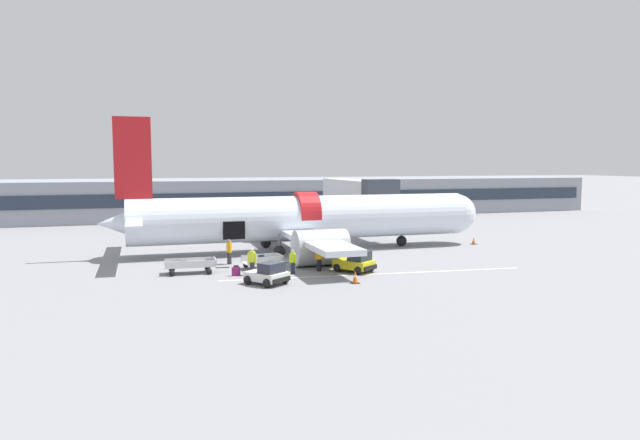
% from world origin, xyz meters
% --- Properties ---
extents(ground_plane, '(500.00, 500.00, 0.00)m').
position_xyz_m(ground_plane, '(0.00, 0.00, 0.00)').
color(ground_plane, gray).
extents(apron_marking_line, '(20.62, 2.01, 0.01)m').
position_xyz_m(apron_marking_line, '(3.93, -5.99, 0.00)').
color(apron_marking_line, silver).
rests_on(apron_marking_line, ground_plane).
extents(terminal_strip, '(108.99, 13.68, 5.09)m').
position_xyz_m(terminal_strip, '(0.00, 38.45, 2.55)').
color(terminal_strip, gray).
rests_on(terminal_strip, ground_plane).
extents(jet_bridge_stub, '(3.17, 14.20, 5.85)m').
position_xyz_m(jet_bridge_stub, '(10.12, 13.05, 4.36)').
color(jet_bridge_stub, '#4C4C51').
rests_on(jet_bridge_stub, ground_plane).
extents(airplane, '(32.35, 26.24, 10.79)m').
position_xyz_m(airplane, '(1.82, 5.17, 2.65)').
color(airplane, silver).
rests_on(airplane, ground_plane).
extents(baggage_tug_lead, '(2.78, 2.90, 1.36)m').
position_xyz_m(baggage_tug_lead, '(-3.58, -6.92, 0.59)').
color(baggage_tug_lead, silver).
rests_on(baggage_tug_lead, ground_plane).
extents(baggage_tug_mid, '(2.78, 3.03, 1.46)m').
position_xyz_m(baggage_tug_mid, '(2.91, -4.83, 0.63)').
color(baggage_tug_mid, yellow).
rests_on(baggage_tug_mid, ground_plane).
extents(baggage_cart_loading, '(3.66, 2.12, 1.02)m').
position_xyz_m(baggage_cart_loading, '(-2.75, -1.72, 0.45)').
color(baggage_cart_loading, '#B7BABF').
rests_on(baggage_cart_loading, ground_plane).
extents(baggage_cart_queued, '(4.30, 1.88, 0.94)m').
position_xyz_m(baggage_cart_queued, '(-7.74, -2.05, 0.48)').
color(baggage_cart_queued, silver).
rests_on(baggage_cart_queued, ground_plane).
extents(ground_crew_loader_a, '(0.60, 0.51, 1.74)m').
position_xyz_m(ground_crew_loader_a, '(0.64, -3.87, 0.91)').
color(ground_crew_loader_a, black).
rests_on(ground_crew_loader_a, ground_plane).
extents(ground_crew_loader_b, '(0.43, 0.62, 1.81)m').
position_xyz_m(ground_crew_loader_b, '(-4.78, 0.70, 0.95)').
color(ground_crew_loader_b, '#2D2D33').
rests_on(ground_crew_loader_b, ground_plane).
extents(ground_crew_driver, '(0.52, 0.52, 1.63)m').
position_xyz_m(ground_crew_driver, '(-1.34, -4.33, 0.86)').
color(ground_crew_driver, '#1E2338').
rests_on(ground_crew_driver, ground_plane).
extents(ground_crew_supervisor, '(0.59, 0.56, 1.80)m').
position_xyz_m(ground_crew_supervisor, '(-3.97, -3.84, 0.95)').
color(ground_crew_supervisor, '#2D2D33').
rests_on(ground_crew_supervisor, ground_plane).
extents(suitcase_on_tarmac_upright, '(0.56, 0.27, 0.69)m').
position_xyz_m(suitcase_on_tarmac_upright, '(-5.02, -3.77, 0.29)').
color(suitcase_on_tarmac_upright, '#721951').
rests_on(suitcase_on_tarmac_upright, ground_plane).
extents(safety_cone_nose, '(0.52, 0.52, 0.62)m').
position_xyz_m(safety_cone_nose, '(17.87, 4.26, 0.29)').
color(safety_cone_nose, black).
rests_on(safety_cone_nose, ground_plane).
extents(safety_cone_engine_left, '(0.49, 0.49, 0.77)m').
position_xyz_m(safety_cone_engine_left, '(1.56, -8.27, 0.36)').
color(safety_cone_engine_left, black).
rests_on(safety_cone_engine_left, ground_plane).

